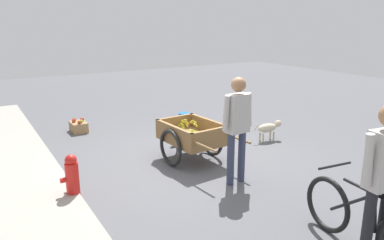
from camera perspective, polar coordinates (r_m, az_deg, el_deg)
The scene contains 9 objects.
ground_plane at distance 6.53m, azimuth 0.03°, elevation -6.45°, with size 24.00×24.00×0.00m, color #56565B.
fruit_cart at distance 6.47m, azimuth -0.04°, elevation -2.58°, with size 1.70×0.98×0.70m.
vendor_person at distance 5.46m, azimuth 6.98°, elevation -0.19°, with size 0.22×0.55×1.62m.
bicycle at distance 4.38m, azimuth 24.72°, elevation -14.24°, with size 1.65×0.46×0.85m.
cyclist_person at distance 4.03m, azimuth 27.33°, elevation -7.00°, with size 0.24×0.56×1.66m.
dog at distance 7.76m, azimuth 11.72°, elevation -1.16°, with size 0.22×0.67×0.40m.
fire_hydrant at distance 5.33m, azimuth -17.94°, elevation -8.48°, with size 0.25×0.25×0.67m.
plastic_bucket at distance 8.77m, azimuth -1.20°, elevation 0.18°, with size 0.27×0.27×0.29m, color #1966B2.
apple_crate at distance 8.60m, azimuth -17.02°, elevation -0.96°, with size 0.44×0.32×0.30m.
Camera 1 is at (-5.18, 3.17, 2.39)m, focal length 34.72 mm.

